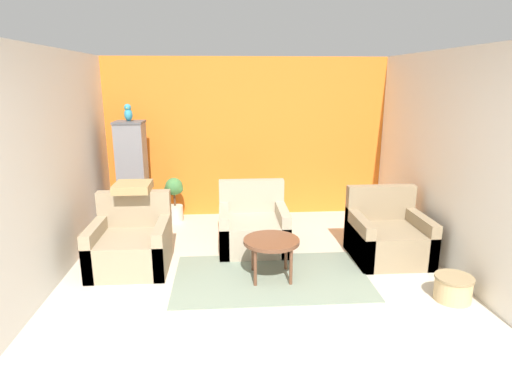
% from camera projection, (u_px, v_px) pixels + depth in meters
% --- Properties ---
extents(ground_plane, '(20.00, 20.00, 0.00)m').
position_uv_depth(ground_plane, '(274.00, 359.00, 3.37)').
color(ground_plane, beige).
rests_on(ground_plane, ground).
extents(wall_back_accent, '(4.46, 0.06, 2.47)m').
position_uv_depth(wall_back_accent, '(247.00, 138.00, 6.74)').
color(wall_back_accent, orange).
rests_on(wall_back_accent, ground_plane).
extents(wall_left, '(0.06, 3.80, 2.47)m').
position_uv_depth(wall_left, '(58.00, 163.00, 4.72)').
color(wall_left, silver).
rests_on(wall_left, ground_plane).
extents(wall_right, '(0.06, 3.80, 2.47)m').
position_uv_depth(wall_right, '(442.00, 158.00, 5.03)').
color(wall_right, silver).
rests_on(wall_right, ground_plane).
extents(area_rug, '(2.13, 1.26, 0.01)m').
position_uv_depth(area_rug, '(271.00, 277.00, 4.75)').
color(area_rug, gray).
rests_on(area_rug, ground_plane).
extents(coffee_table, '(0.61, 0.61, 0.46)m').
position_uv_depth(coffee_table, '(271.00, 244.00, 4.64)').
color(coffee_table, brown).
rests_on(coffee_table, ground_plane).
extents(armchair_left, '(0.87, 0.85, 0.84)m').
position_uv_depth(armchair_left, '(131.00, 245.00, 4.96)').
color(armchair_left, '#9E896B').
rests_on(armchair_left, ground_plane).
extents(armchair_right, '(0.87, 0.85, 0.84)m').
position_uv_depth(armchair_right, '(387.00, 237.00, 5.22)').
color(armchair_right, '#8E7A5B').
rests_on(armchair_right, ground_plane).
extents(armchair_middle, '(0.87, 0.85, 0.84)m').
position_uv_depth(armchair_middle, '(253.00, 228.00, 5.53)').
color(armchair_middle, tan).
rests_on(armchair_middle, ground_plane).
extents(birdcage, '(0.57, 0.57, 1.56)m').
position_uv_depth(birdcage, '(133.00, 178.00, 6.27)').
color(birdcage, '#555559').
rests_on(birdcage, ground_plane).
extents(parrot, '(0.11, 0.21, 0.25)m').
position_uv_depth(parrot, '(128.00, 113.00, 6.03)').
color(parrot, teal).
rests_on(parrot, birdcage).
extents(potted_plant, '(0.29, 0.27, 0.68)m').
position_uv_depth(potted_plant, '(174.00, 196.00, 6.55)').
color(potted_plant, beige).
rests_on(potted_plant, ground_plane).
extents(wicker_basket, '(0.37, 0.37, 0.25)m').
position_uv_depth(wicker_basket, '(453.00, 287.00, 4.24)').
color(wicker_basket, tan).
rests_on(wicker_basket, ground_plane).
extents(throw_pillow, '(0.43, 0.43, 0.10)m').
position_uv_depth(throw_pillow, '(133.00, 187.00, 5.11)').
color(throw_pillow, tan).
rests_on(throw_pillow, armchair_left).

